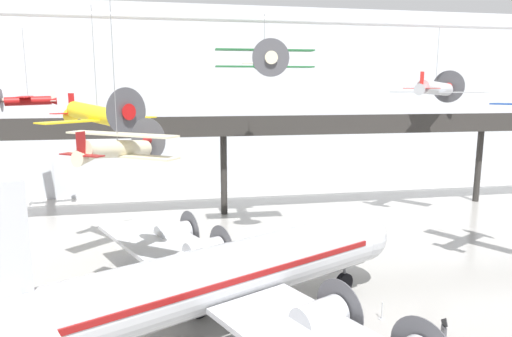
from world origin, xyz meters
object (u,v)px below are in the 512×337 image
object	(u,v)px
suspended_plane_green_biplane	(264,61)
info_sign_pedestal	(444,330)
stanchion_barrier	(382,314)
suspended_plane_cream_biplane	(118,148)
airliner_silver_main	(216,278)
suspended_plane_yellow_lowwing	(97,115)
suspended_plane_red_highwing	(28,100)
suspended_plane_silver_racer	(435,89)

from	to	relation	value
suspended_plane_green_biplane	info_sign_pedestal	distance (m)	23.60
info_sign_pedestal	stanchion_barrier	bearing A→B (deg)	141.67
suspended_plane_cream_biplane	stanchion_barrier	size ratio (longest dim) A/B	9.13
airliner_silver_main	suspended_plane_yellow_lowwing	distance (m)	16.39
airliner_silver_main	suspended_plane_green_biplane	size ratio (longest dim) A/B	3.62
airliner_silver_main	stanchion_barrier	world-z (taller)	airliner_silver_main
airliner_silver_main	info_sign_pedestal	size ratio (longest dim) A/B	23.39
suspended_plane_yellow_lowwing	stanchion_barrier	xyz separation A→B (m)	(16.97, -12.01, -11.09)
suspended_plane_red_highwing	info_sign_pedestal	xyz separation A→B (m)	(27.95, -28.80, -11.69)
suspended_plane_green_biplane	suspended_plane_yellow_lowwing	distance (m)	13.78
suspended_plane_silver_racer	stanchion_barrier	bearing A→B (deg)	-163.76
suspended_plane_green_biplane	suspended_plane_silver_racer	bearing A→B (deg)	106.66
suspended_plane_yellow_lowwing	stanchion_barrier	distance (m)	23.56
stanchion_barrier	suspended_plane_silver_racer	bearing A→B (deg)	53.11
suspended_plane_cream_biplane	suspended_plane_silver_racer	bearing A→B (deg)	-23.53
airliner_silver_main	suspended_plane_silver_racer	xyz separation A→B (m)	(24.14, 19.60, 9.83)
info_sign_pedestal	airliner_silver_main	bearing A→B (deg)	178.32
airliner_silver_main	suspended_plane_silver_racer	world-z (taller)	suspended_plane_silver_racer
suspended_plane_silver_racer	suspended_plane_yellow_lowwing	bearing A→B (deg)	156.15
airliner_silver_main	suspended_plane_yellow_lowwing	xyz separation A→B (m)	(-7.30, 12.33, 7.95)
airliner_silver_main	suspended_plane_cream_biplane	size ratio (longest dim) A/B	2.95
suspended_plane_cream_biplane	info_sign_pedestal	xyz separation A→B (m)	(16.92, -4.75, -9.72)
suspended_plane_silver_racer	suspended_plane_red_highwing	world-z (taller)	suspended_plane_silver_racer
suspended_plane_cream_biplane	suspended_plane_yellow_lowwing	bearing A→B (deg)	49.86
suspended_plane_silver_racer	suspended_plane_red_highwing	distance (m)	40.69
suspended_plane_yellow_lowwing	info_sign_pedestal	bearing A→B (deg)	10.95
suspended_plane_red_highwing	info_sign_pedestal	world-z (taller)	suspended_plane_red_highwing
suspended_plane_cream_biplane	suspended_plane_red_highwing	world-z (taller)	suspended_plane_red_highwing
suspended_plane_green_biplane	suspended_plane_cream_biplane	distance (m)	17.00
suspended_plane_yellow_lowwing	suspended_plane_red_highwing	bearing A→B (deg)	169.06
suspended_plane_silver_racer	stanchion_barrier	size ratio (longest dim) A/B	7.84
airliner_silver_main	suspended_plane_yellow_lowwing	world-z (taller)	suspended_plane_yellow_lowwing
stanchion_barrier	info_sign_pedestal	size ratio (longest dim) A/B	0.87
suspended_plane_green_biplane	airliner_silver_main	bearing A→B (deg)	-18.69
suspended_plane_green_biplane	suspended_plane_cream_biplane	size ratio (longest dim) A/B	0.82
suspended_plane_yellow_lowwing	suspended_plane_cream_biplane	xyz separation A→B (m)	(2.41, -9.78, -1.23)
suspended_plane_yellow_lowwing	suspended_plane_cream_biplane	size ratio (longest dim) A/B	0.91
suspended_plane_silver_racer	suspended_plane_cream_biplane	size ratio (longest dim) A/B	0.86
suspended_plane_yellow_lowwing	suspended_plane_cream_biplane	distance (m)	10.15
suspended_plane_silver_racer	suspended_plane_yellow_lowwing	distance (m)	32.33
airliner_silver_main	info_sign_pedestal	world-z (taller)	airliner_silver_main
airliner_silver_main	stanchion_barrier	size ratio (longest dim) A/B	26.94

